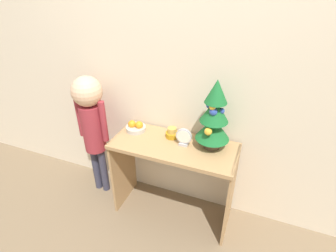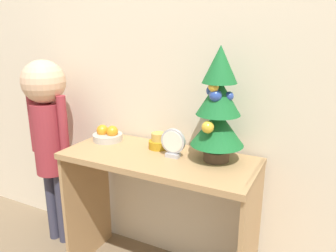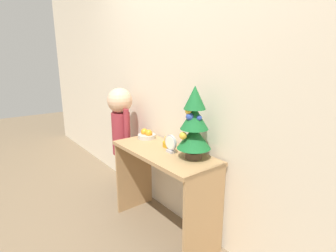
# 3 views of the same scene
# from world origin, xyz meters

# --- Properties ---
(back_wall) EXTENTS (7.00, 0.05, 2.50)m
(back_wall) POSITION_xyz_m (0.00, 0.46, 1.25)
(back_wall) COLOR beige
(back_wall) RESTS_ON ground_plane
(console_table) EXTENTS (0.96, 0.42, 0.72)m
(console_table) POSITION_xyz_m (0.00, 0.21, 0.54)
(console_table) COLOR tan
(console_table) RESTS_ON ground_plane
(mini_tree) EXTENTS (0.25, 0.25, 0.53)m
(mini_tree) POSITION_xyz_m (0.27, 0.28, 0.98)
(mini_tree) COLOR #4C3828
(mini_tree) RESTS_ON console_table
(fruit_bowl) EXTENTS (0.16, 0.16, 0.09)m
(fruit_bowl) POSITION_xyz_m (-0.36, 0.29, 0.75)
(fruit_bowl) COLOR #B7B2A8
(fruit_bowl) RESTS_ON console_table
(singing_bowl) EXTENTS (0.10, 0.10, 0.08)m
(singing_bowl) POSITION_xyz_m (-0.05, 0.30, 0.76)
(singing_bowl) COLOR #B78419
(singing_bowl) RESTS_ON console_table
(desk_clock) EXTENTS (0.12, 0.04, 0.14)m
(desk_clock) POSITION_xyz_m (0.07, 0.23, 0.79)
(desk_clock) COLOR #B2B2B7
(desk_clock) RESTS_ON console_table
(child_figure) EXTENTS (0.29, 0.25, 1.16)m
(child_figure) POSITION_xyz_m (-0.75, 0.23, 0.79)
(child_figure) COLOR #38384C
(child_figure) RESTS_ON ground_plane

